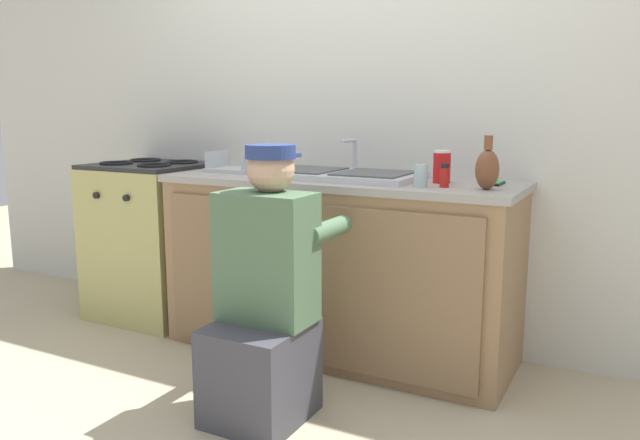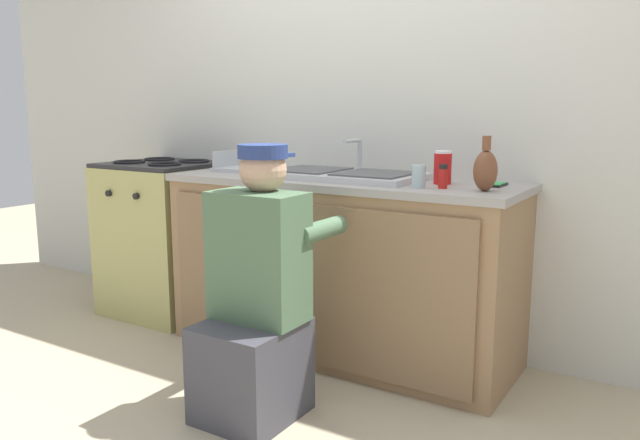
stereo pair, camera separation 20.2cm
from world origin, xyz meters
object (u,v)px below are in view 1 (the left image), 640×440
Objects in this scene: cell_phone at (495,183)px; stove_range at (153,240)px; dish_rack_tray at (235,167)px; water_glass at (421,176)px; soda_cup_red at (442,167)px; spice_bottle_red at (445,176)px; vase_decorative at (487,169)px; plumber_person at (265,307)px; sink_double_basin at (339,174)px.

stove_range is at bearing -177.23° from cell_phone.
stove_range is 6.70× the size of cell_phone.
stove_range is 0.76m from dish_rack_tray.
water_glass is 0.19m from soda_cup_red.
water_glass is at bearing -158.30° from spice_bottle_red.
stove_range reaches higher than cell_phone.
dish_rack_tray is 1.40m from vase_decorative.
spice_bottle_red is 0.46× the size of vase_decorative.
plumber_person is 1.10m from vase_decorative.
water_glass reaches higher than cell_phone.
sink_double_basin reaches higher than water_glass.
soda_cup_red is 0.66× the size of vase_decorative.
sink_double_basin reaches higher than dish_rack_tray.
plumber_person is 4.80× the size of vase_decorative.
plumber_person is at bearing -137.38° from vase_decorative.
soda_cup_red is (0.47, 0.80, 0.52)m from plumber_person.
sink_double_basin is 0.52m from soda_cup_red.
spice_bottle_red is (1.82, -0.11, 0.49)m from stove_range.
plumber_person is 1.14m from dish_rack_tray.
water_glass is (-0.27, -0.25, 0.04)m from cell_phone.
plumber_person is at bearing -120.45° from soda_cup_red.
soda_cup_red reaches higher than spice_bottle_red.
plumber_person is 11.04× the size of water_glass.
cell_phone is at bearing 2.77° from stove_range.
soda_cup_red is (-0.06, 0.15, 0.02)m from spice_bottle_red.
water_glass is 1.13m from dish_rack_tray.
stove_range is 9.38× the size of water_glass.
dish_rack_tray is (-0.64, 0.02, 0.01)m from sink_double_basin.
soda_cup_red is (0.04, 0.19, 0.03)m from water_glass.
sink_double_basin is 0.75m from cell_phone.
soda_cup_red reaches higher than dish_rack_tray.
water_glass is 0.28m from vase_decorative.
stove_range is at bearing 176.93° from vase_decorative.
sink_double_basin is 0.85× the size of stove_range.
dish_rack_tray reaches higher than cell_phone.
cell_phone is 1.33× the size of spice_bottle_red.
dish_rack_tray reaches higher than spice_bottle_red.
plumber_person reaches higher than water_glass.
plumber_person is (1.29, -0.76, -0.00)m from stove_range.
spice_bottle_red is at bearing -68.32° from soda_cup_red.
vase_decorative is at bearing -87.12° from cell_phone.
vase_decorative is at bearing 9.04° from water_glass.
sink_double_basin reaches higher than spice_bottle_red.
plumber_person is 3.94× the size of dish_rack_tray.
spice_bottle_red is (0.10, 0.04, 0.00)m from water_glass.
spice_bottle_red is at bearing 50.83° from plumber_person.
vase_decorative is (0.01, -0.20, 0.08)m from cell_phone.
dish_rack_tray is at bearing -179.09° from soda_cup_red.
cell_phone is (0.74, 0.09, -0.01)m from sink_double_basin.
soda_cup_red is (-0.23, -0.06, 0.07)m from cell_phone.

